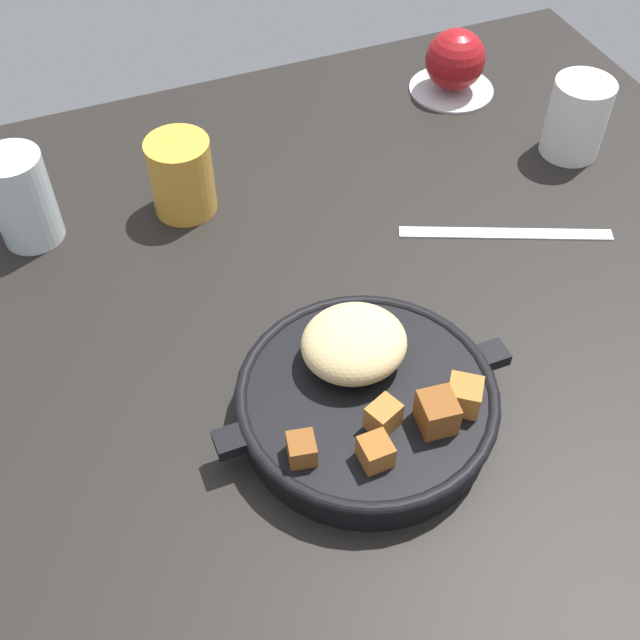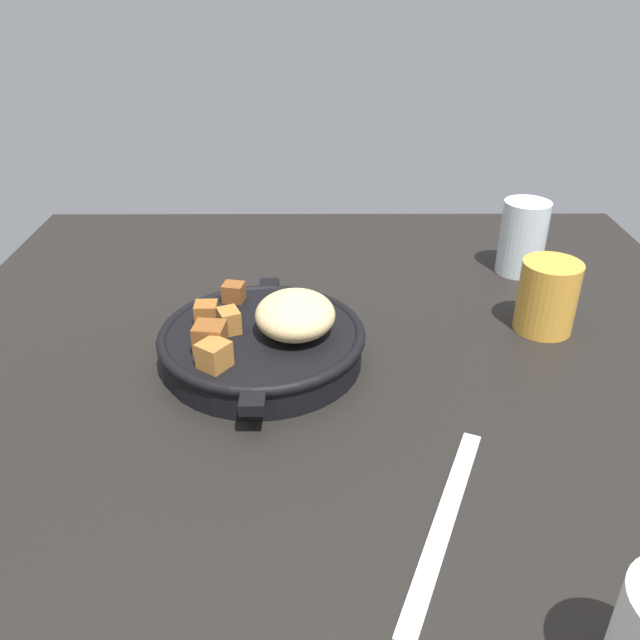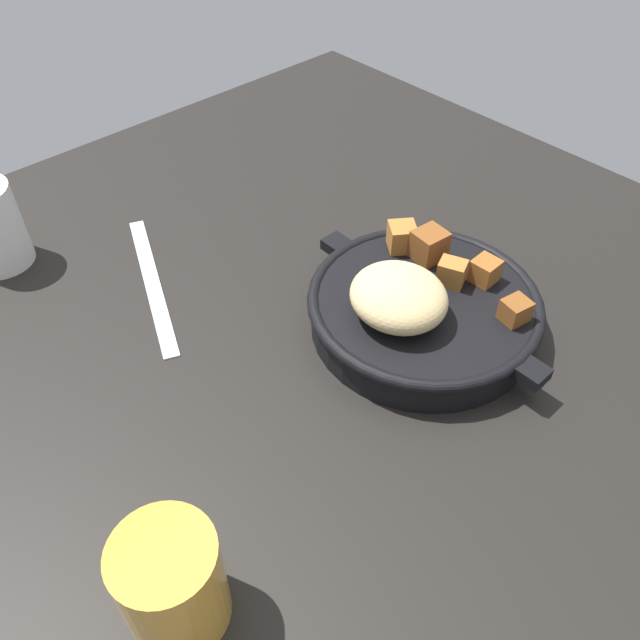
% 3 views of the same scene
% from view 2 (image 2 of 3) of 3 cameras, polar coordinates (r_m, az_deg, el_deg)
% --- Properties ---
extents(ground_plane, '(1.03, 0.97, 0.02)m').
position_cam_2_polar(ground_plane, '(0.70, 1.58, -6.15)').
color(ground_plane, black).
extents(cast_iron_skillet, '(0.27, 0.23, 0.08)m').
position_cam_2_polar(cast_iron_skillet, '(0.71, -4.85, -1.70)').
color(cast_iron_skillet, black).
rests_on(cast_iron_skillet, ground_plane).
extents(butter_knife, '(0.22, 0.10, 0.00)m').
position_cam_2_polar(butter_knife, '(0.55, 10.86, -16.86)').
color(butter_knife, silver).
rests_on(butter_knife, ground_plane).
extents(juice_glass_amber, '(0.07, 0.07, 0.09)m').
position_cam_2_polar(juice_glass_amber, '(0.81, 19.34, 1.96)').
color(juice_glass_amber, gold).
rests_on(juice_glass_amber, ground_plane).
extents(water_glass_tall, '(0.06, 0.06, 0.10)m').
position_cam_2_polar(water_glass_tall, '(0.96, 17.37, 6.94)').
color(water_glass_tall, silver).
rests_on(water_glass_tall, ground_plane).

